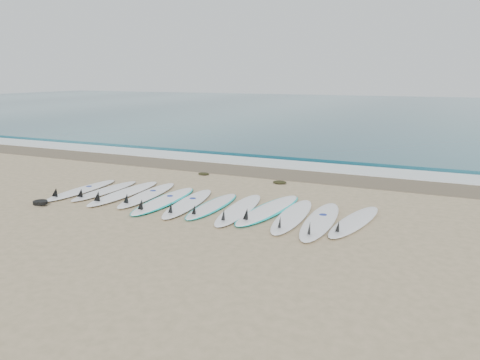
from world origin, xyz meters
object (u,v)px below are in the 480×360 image
at_px(surfboard_6, 212,206).
at_px(leash_coil, 41,202).
at_px(surfboard_0, 81,190).
at_px(surfboard_11, 354,222).

height_order(surfboard_6, leash_coil, surfboard_6).
relative_size(surfboard_6, leash_coil, 5.21).
relative_size(surfboard_0, leash_coil, 5.51).
relative_size(surfboard_0, surfboard_6, 1.06).
xyz_separation_m(surfboard_0, surfboard_11, (6.98, 0.25, 0.00)).
distance_m(surfboard_11, leash_coil, 7.15).
distance_m(surfboard_0, surfboard_6, 3.78).
xyz_separation_m(surfboard_0, surfboard_6, (3.78, 0.12, -0.01)).
bearing_deg(surfboard_0, leash_coil, -91.04).
relative_size(surfboard_0, surfboard_11, 0.98).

